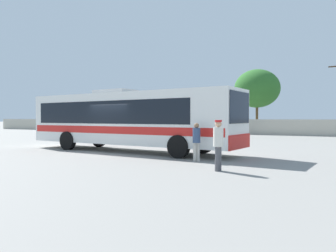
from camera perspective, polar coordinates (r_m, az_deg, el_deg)
ground_plane at (r=26.29m, az=4.18°, el=-2.54°), size 300.00×300.00×0.00m
perimeter_wall at (r=37.57m, az=11.63°, el=-0.13°), size 80.00×0.30×1.67m
coach_bus_white_red at (r=17.93m, az=-7.16°, el=1.37°), size 12.64×3.55×3.34m
attendant_by_bus_door at (r=13.65m, az=4.96°, el=-2.38°), size 0.45×0.45×1.59m
passenger_waiting_on_apron at (r=11.24m, az=8.69°, el=-2.74°), size 0.38×0.38×1.72m
parked_car_leftmost_dark_blue at (r=41.07m, az=-9.42°, el=-0.06°), size 4.23×2.19×1.49m
parked_car_second_silver at (r=37.29m, az=-2.07°, el=-0.24°), size 4.25×2.15×1.40m
parked_car_third_black at (r=34.85m, az=7.98°, el=-0.34°), size 4.52×2.25×1.43m
roadside_tree_left at (r=46.51m, az=3.62°, el=4.24°), size 3.75×3.75×5.74m
roadside_tree_midleft at (r=43.49m, az=15.16°, el=6.27°), size 5.70×5.70×7.98m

